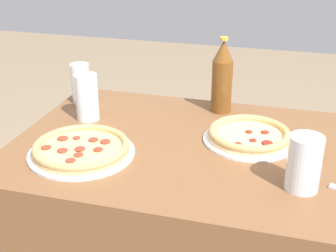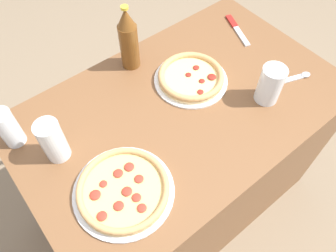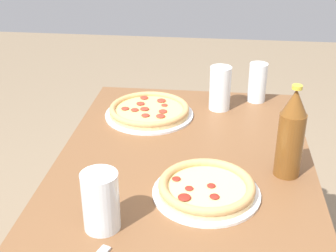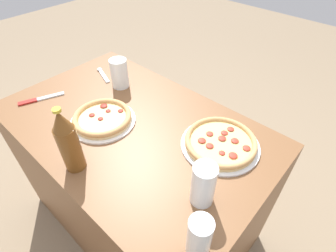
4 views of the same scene
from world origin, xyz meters
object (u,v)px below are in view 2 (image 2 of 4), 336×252
at_px(glass_cola, 270,85).
at_px(spoon, 296,78).
at_px(pizza_pepperoni, 123,190).
at_px(beer_bottle, 128,39).
at_px(pizza_margherita, 191,77).
at_px(knife, 237,29).
at_px(glass_mango_juice, 54,142).
at_px(glass_water, 9,129).

height_order(glass_cola, spoon, glass_cola).
distance_m(pizza_pepperoni, beer_bottle, 0.54).
xyz_separation_m(pizza_pepperoni, spoon, (0.76, -0.02, -0.01)).
xyz_separation_m(pizza_margherita, knife, (0.35, 0.10, -0.02)).
distance_m(glass_mango_juice, knife, 0.89).
distance_m(pizza_pepperoni, glass_water, 0.41).
bearing_deg(glass_cola, glass_water, 153.53).
bearing_deg(knife, beer_bottle, 167.12).
bearing_deg(glass_water, beer_bottle, 6.38).
xyz_separation_m(beer_bottle, knife, (0.47, -0.11, -0.12)).
distance_m(pizza_pepperoni, glass_cola, 0.60).
bearing_deg(knife, glass_water, 176.92).
height_order(glass_cola, beer_bottle, beer_bottle).
bearing_deg(glass_mango_juice, pizza_pepperoni, -69.89).
xyz_separation_m(pizza_pepperoni, glass_water, (-0.17, 0.37, 0.05)).
height_order(glass_mango_juice, glass_cola, glass_mango_juice).
distance_m(pizza_margherita, glass_water, 0.64).
xyz_separation_m(pizza_pepperoni, glass_cola, (0.60, -0.02, 0.05)).
bearing_deg(spoon, glass_water, 157.27).
distance_m(pizza_margherita, glass_cola, 0.28).
bearing_deg(glass_cola, beer_bottle, 122.21).
xyz_separation_m(pizza_pepperoni, knife, (0.79, 0.32, -0.01)).
relative_size(glass_water, glass_mango_juice, 0.92).
height_order(glass_water, glass_cola, same).
bearing_deg(pizza_margherita, beer_bottle, 120.13).
bearing_deg(beer_bottle, glass_mango_juice, -155.31).
height_order(glass_mango_juice, spoon, glass_mango_juice).
relative_size(pizza_margherita, spoon, 1.75).
distance_m(glass_water, spoon, 1.02).
height_order(glass_mango_juice, knife, glass_mango_juice).
relative_size(knife, spoon, 1.27).
bearing_deg(glass_water, knife, -3.08).
distance_m(glass_water, glass_mango_juice, 0.16).
distance_m(beer_bottle, spoon, 0.64).
distance_m(pizza_pepperoni, glass_mango_juice, 0.26).
height_order(knife, spoon, spoon).
distance_m(pizza_pepperoni, pizza_margherita, 0.49).
height_order(glass_cola, knife, glass_cola).
relative_size(glass_mango_juice, beer_bottle, 0.60).
bearing_deg(glass_cola, knife, 60.04).
height_order(pizza_pepperoni, pizza_margherita, pizza_margherita).
distance_m(pizza_margherita, beer_bottle, 0.26).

